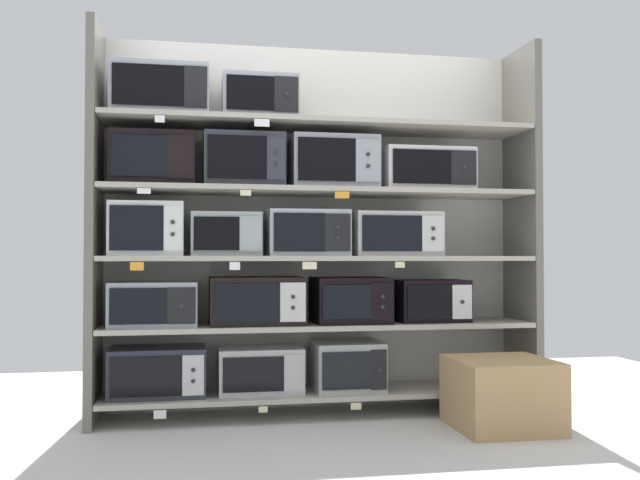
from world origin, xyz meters
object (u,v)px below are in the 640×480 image
at_px(shipping_carton, 502,394).
at_px(microwave_16, 259,99).
at_px(microwave_5, 350,300).
at_px(microwave_0, 158,372).
at_px(microwave_15, 160,92).
at_px(microwave_1, 260,370).
at_px(microwave_7, 147,229).
at_px(microwave_2, 347,365).
at_px(microwave_10, 394,234).
at_px(microwave_3, 154,304).
at_px(microwave_12, 243,162).
at_px(microwave_8, 226,234).
at_px(microwave_14, 425,170).
at_px(microwave_11, 153,160).
at_px(microwave_6, 430,300).
at_px(microwave_13, 333,164).
at_px(microwave_4, 256,300).
at_px(microwave_9, 307,233).

bearing_deg(shipping_carton, microwave_16, 157.72).
relative_size(microwave_5, shipping_carton, 0.84).
xyz_separation_m(microwave_0, microwave_15, (0.01, 0.00, 1.68)).
xyz_separation_m(microwave_1, microwave_7, (-0.68, -0.00, 0.86)).
distance_m(microwave_0, microwave_1, 0.61).
xyz_separation_m(microwave_2, microwave_10, (0.31, -0.00, 0.82)).
distance_m(microwave_3, microwave_12, 1.01).
relative_size(microwave_8, microwave_14, 0.73).
distance_m(microwave_15, microwave_16, 0.60).
xyz_separation_m(microwave_1, microwave_2, (0.54, -0.00, 0.01)).
bearing_deg(microwave_15, microwave_2, 0.01).
relative_size(microwave_8, microwave_10, 0.77).
height_order(microwave_11, microwave_16, microwave_16).
distance_m(microwave_3, microwave_5, 1.20).
height_order(microwave_3, microwave_6, microwave_6).
height_order(microwave_11, microwave_13, microwave_13).
xyz_separation_m(microwave_0, shipping_carton, (1.94, -0.55, -0.10)).
xyz_separation_m(microwave_1, microwave_16, (-0.01, -0.00, 1.67)).
bearing_deg(microwave_4, microwave_5, 0.02).
height_order(microwave_1, microwave_6, microwave_6).
xyz_separation_m(microwave_1, microwave_10, (0.85, -0.00, 0.84)).
bearing_deg(microwave_13, microwave_2, 0.12).
bearing_deg(microwave_10, microwave_0, -180.00).
distance_m(microwave_0, microwave_12, 1.37).
distance_m(microwave_4, shipping_carton, 1.54).
distance_m(microwave_0, microwave_16, 1.77).
distance_m(microwave_7, microwave_9, 0.97).
distance_m(microwave_4, microwave_11, 1.05).
height_order(microwave_6, microwave_14, microwave_14).
distance_m(microwave_6, microwave_16, 1.67).
bearing_deg(microwave_13, microwave_16, 179.98).
xyz_separation_m(microwave_1, microwave_3, (-0.64, -0.00, 0.41)).
distance_m(microwave_2, microwave_15, 2.03).
relative_size(microwave_12, microwave_14, 0.84).
height_order(microwave_3, microwave_13, microwave_13).
relative_size(microwave_14, microwave_16, 1.26).
xyz_separation_m(microwave_7, microwave_9, (0.97, 0.00, -0.02)).
xyz_separation_m(microwave_13, microwave_16, (-0.46, 0.00, 0.39)).
relative_size(microwave_4, microwave_14, 0.99).
bearing_deg(microwave_13, microwave_6, -0.00).
bearing_deg(microwave_5, microwave_7, -179.98).
bearing_deg(microwave_0, microwave_1, 0.02).
bearing_deg(shipping_carton, microwave_6, 113.37).
bearing_deg(microwave_15, shipping_carton, -15.80).
distance_m(microwave_6, microwave_13, 1.08).
relative_size(microwave_1, microwave_2, 1.21).
distance_m(microwave_2, microwave_13, 1.27).
distance_m(microwave_2, microwave_4, 0.70).
height_order(microwave_11, shipping_carton, microwave_11).
bearing_deg(microwave_10, microwave_13, -180.00).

